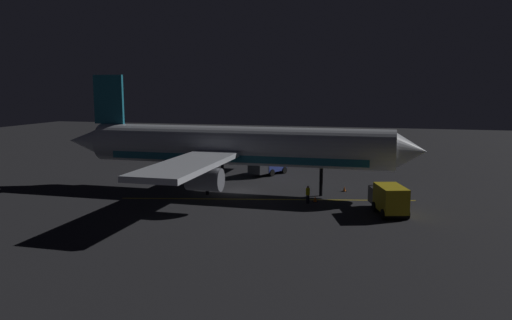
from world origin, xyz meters
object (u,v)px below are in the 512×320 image
object	(u,v)px
airliner	(232,147)
ground_crew_worker	(308,194)
baggage_truck	(389,199)
catering_truck	(269,165)
traffic_cone_near_left	(315,199)
traffic_cone_near_right	(344,189)

from	to	relation	value
airliner	ground_crew_worker	size ratio (longest dim) A/B	22.91
baggage_truck	ground_crew_worker	world-z (taller)	baggage_truck
catering_truck	traffic_cone_near_left	bearing A→B (deg)	30.18
ground_crew_worker	traffic_cone_near_left	size ratio (longest dim) A/B	3.16
airliner	ground_crew_worker	world-z (taller)	airliner
ground_crew_worker	traffic_cone_near_right	size ratio (longest dim) A/B	3.16
baggage_truck	ground_crew_worker	distance (m)	7.83
airliner	traffic_cone_near_right	world-z (taller)	airliner
airliner	catering_truck	distance (m)	11.42
catering_truck	traffic_cone_near_right	bearing A→B (deg)	52.35
baggage_truck	traffic_cone_near_left	distance (m)	7.57
catering_truck	ground_crew_worker	world-z (taller)	catering_truck
ground_crew_worker	airliner	bearing A→B (deg)	-112.33
catering_truck	baggage_truck	bearing A→B (deg)	42.13
baggage_truck	traffic_cone_near_left	bearing A→B (deg)	-112.14
traffic_cone_near_left	baggage_truck	bearing A→B (deg)	67.86
catering_truck	ground_crew_worker	size ratio (longest dim) A/B	3.42
airliner	ground_crew_worker	xyz separation A→B (m)	(3.61, 8.79, -3.90)
traffic_cone_near_left	traffic_cone_near_right	world-z (taller)	same
catering_truck	traffic_cone_near_left	size ratio (longest dim) A/B	10.82
catering_truck	ground_crew_worker	xyz separation A→B (m)	(14.39, 7.29, -0.43)
traffic_cone_near_left	airliner	bearing A→B (deg)	-106.63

